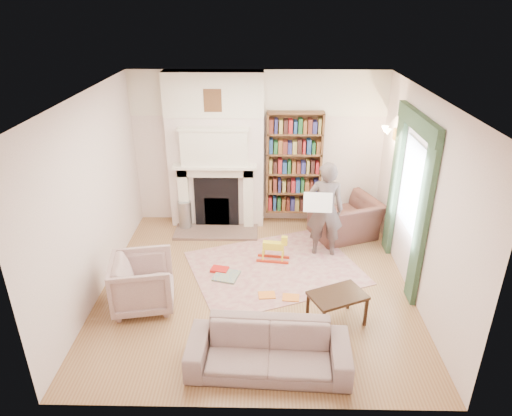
{
  "coord_description": "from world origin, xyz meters",
  "views": [
    {
      "loc": [
        0.11,
        -5.7,
        3.92
      ],
      "look_at": [
        0.0,
        0.25,
        1.15
      ],
      "focal_mm": 32.0,
      "sensor_mm": 36.0,
      "label": 1
    }
  ],
  "objects_px": {
    "sofa": "(268,350)",
    "rocking_horse": "(273,248)",
    "armchair_left": "(143,283)",
    "man_reading": "(325,210)",
    "paraffin_heater": "(185,215)",
    "coffee_table": "(337,309)",
    "armchair_reading": "(345,219)",
    "bookcase": "(294,163)"
  },
  "relations": [
    {
      "from": "armchair_reading",
      "to": "coffee_table",
      "type": "height_order",
      "value": "armchair_reading"
    },
    {
      "from": "sofa",
      "to": "man_reading",
      "type": "bearing_deg",
      "value": 73.49
    },
    {
      "from": "bookcase",
      "to": "paraffin_heater",
      "type": "xyz_separation_m",
      "value": [
        -1.98,
        -0.33,
        -0.9
      ]
    },
    {
      "from": "armchair_left",
      "to": "coffee_table",
      "type": "relative_size",
      "value": 1.17
    },
    {
      "from": "sofa",
      "to": "paraffin_heater",
      "type": "height_order",
      "value": "paraffin_heater"
    },
    {
      "from": "man_reading",
      "to": "coffee_table",
      "type": "relative_size",
      "value": 2.31
    },
    {
      "from": "bookcase",
      "to": "paraffin_heater",
      "type": "height_order",
      "value": "bookcase"
    },
    {
      "from": "armchair_reading",
      "to": "paraffin_heater",
      "type": "relative_size",
      "value": 1.96
    },
    {
      "from": "armchair_reading",
      "to": "bookcase",
      "type": "bearing_deg",
      "value": -53.97
    },
    {
      "from": "armchair_reading",
      "to": "sofa",
      "type": "height_order",
      "value": "armchair_reading"
    },
    {
      "from": "rocking_horse",
      "to": "coffee_table",
      "type": "bearing_deg",
      "value": -55.04
    },
    {
      "from": "armchair_left",
      "to": "coffee_table",
      "type": "height_order",
      "value": "armchair_left"
    },
    {
      "from": "armchair_left",
      "to": "sofa",
      "type": "xyz_separation_m",
      "value": [
        1.71,
        -1.15,
        -0.1
      ]
    },
    {
      "from": "man_reading",
      "to": "armchair_reading",
      "type": "bearing_deg",
      "value": -123.13
    },
    {
      "from": "armchair_left",
      "to": "paraffin_heater",
      "type": "height_order",
      "value": "armchair_left"
    },
    {
      "from": "armchair_left",
      "to": "coffee_table",
      "type": "xyz_separation_m",
      "value": [
        2.6,
        -0.33,
        -0.15
      ]
    },
    {
      "from": "rocking_horse",
      "to": "bookcase",
      "type": "bearing_deg",
      "value": 82.49
    },
    {
      "from": "sofa",
      "to": "coffee_table",
      "type": "bearing_deg",
      "value": 45.59
    },
    {
      "from": "sofa",
      "to": "rocking_horse",
      "type": "relative_size",
      "value": 3.53
    },
    {
      "from": "armchair_left",
      "to": "paraffin_heater",
      "type": "distance_m",
      "value": 2.32
    },
    {
      "from": "armchair_left",
      "to": "sofa",
      "type": "distance_m",
      "value": 2.06
    },
    {
      "from": "bookcase",
      "to": "man_reading",
      "type": "bearing_deg",
      "value": -69.04
    },
    {
      "from": "armchair_left",
      "to": "rocking_horse",
      "type": "relative_size",
      "value": 1.57
    },
    {
      "from": "armchair_reading",
      "to": "man_reading",
      "type": "distance_m",
      "value": 0.88
    },
    {
      "from": "armchair_left",
      "to": "man_reading",
      "type": "height_order",
      "value": "man_reading"
    },
    {
      "from": "man_reading",
      "to": "paraffin_heater",
      "type": "relative_size",
      "value": 2.94
    },
    {
      "from": "armchair_left",
      "to": "coffee_table",
      "type": "bearing_deg",
      "value": -107.7
    },
    {
      "from": "bookcase",
      "to": "sofa",
      "type": "distance_m",
      "value": 3.93
    },
    {
      "from": "coffee_table",
      "to": "armchair_reading",
      "type": "bearing_deg",
      "value": 54.18
    },
    {
      "from": "bookcase",
      "to": "sofa",
      "type": "bearing_deg",
      "value": -97.09
    },
    {
      "from": "sofa",
      "to": "coffee_table",
      "type": "height_order",
      "value": "sofa"
    },
    {
      "from": "man_reading",
      "to": "paraffin_heater",
      "type": "xyz_separation_m",
      "value": [
        -2.43,
        0.85,
        -0.53
      ]
    },
    {
      "from": "coffee_table",
      "to": "paraffin_heater",
      "type": "height_order",
      "value": "paraffin_heater"
    },
    {
      "from": "armchair_reading",
      "to": "sofa",
      "type": "bearing_deg",
      "value": 45.48
    },
    {
      "from": "sofa",
      "to": "rocking_horse",
      "type": "xyz_separation_m",
      "value": [
        0.09,
        2.36,
        -0.04
      ]
    },
    {
      "from": "armchair_reading",
      "to": "armchair_left",
      "type": "relative_size",
      "value": 1.32
    },
    {
      "from": "sofa",
      "to": "coffee_table",
      "type": "xyz_separation_m",
      "value": [
        0.89,
        0.83,
        -0.04
      ]
    },
    {
      "from": "armchair_left",
      "to": "rocking_horse",
      "type": "distance_m",
      "value": 2.17
    },
    {
      "from": "armchair_reading",
      "to": "man_reading",
      "type": "height_order",
      "value": "man_reading"
    },
    {
      "from": "armchair_reading",
      "to": "coffee_table",
      "type": "bearing_deg",
      "value": 57.26
    },
    {
      "from": "armchair_left",
      "to": "paraffin_heater",
      "type": "bearing_deg",
      "value": -15.46
    },
    {
      "from": "armchair_reading",
      "to": "coffee_table",
      "type": "relative_size",
      "value": 1.54
    }
  ]
}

